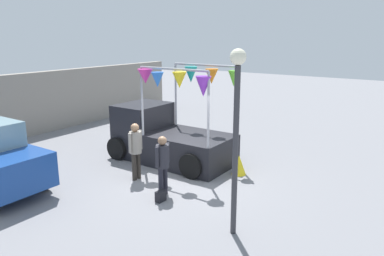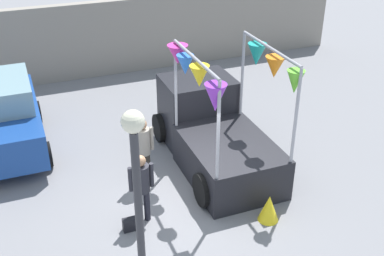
% 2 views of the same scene
% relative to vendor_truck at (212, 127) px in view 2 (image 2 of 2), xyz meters
% --- Properties ---
extents(ground_plane, '(60.00, 60.00, 0.00)m').
position_rel_vendor_truck_xyz_m(ground_plane, '(-1.26, -1.50, -0.87)').
color(ground_plane, slate).
extents(vendor_truck, '(2.35, 4.09, 3.19)m').
position_rel_vendor_truck_xyz_m(vendor_truck, '(0.00, 0.00, 0.00)').
color(vendor_truck, black).
rests_on(vendor_truck, ground).
extents(parked_car, '(1.88, 4.00, 1.88)m').
position_rel_vendor_truck_xyz_m(parked_car, '(-4.78, 2.41, 0.07)').
color(parked_car, navy).
rests_on(parked_car, ground).
extents(person_customer, '(0.53, 0.34, 1.60)m').
position_rel_vendor_truck_xyz_m(person_customer, '(-2.33, -1.78, 0.09)').
color(person_customer, black).
rests_on(person_customer, ground).
extents(person_vendor, '(0.53, 0.34, 1.67)m').
position_rel_vendor_truck_xyz_m(person_vendor, '(-1.91, -0.45, 0.14)').
color(person_vendor, '#2D2823').
rests_on(person_vendor, ground).
extents(handbag, '(0.28, 0.16, 0.28)m').
position_rel_vendor_truck_xyz_m(handbag, '(-2.68, -1.98, -0.73)').
color(handbag, black).
rests_on(handbag, ground).
extents(street_lamp, '(0.32, 0.32, 3.86)m').
position_rel_vendor_truck_xyz_m(street_lamp, '(-3.00, -4.24, 1.65)').
color(street_lamp, '#333338').
rests_on(street_lamp, ground).
extents(brick_boundary_wall, '(18.00, 0.36, 2.60)m').
position_rel_vendor_truck_xyz_m(brick_boundary_wall, '(-1.26, 6.60, 0.43)').
color(brick_boundary_wall, gray).
rests_on(brick_boundary_wall, ground).
extents(folded_kite_bundle_sunflower, '(0.57, 0.57, 0.60)m').
position_rel_vendor_truck_xyz_m(folded_kite_bundle_sunflower, '(0.13, -2.72, -0.57)').
color(folded_kite_bundle_sunflower, yellow).
rests_on(folded_kite_bundle_sunflower, ground).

